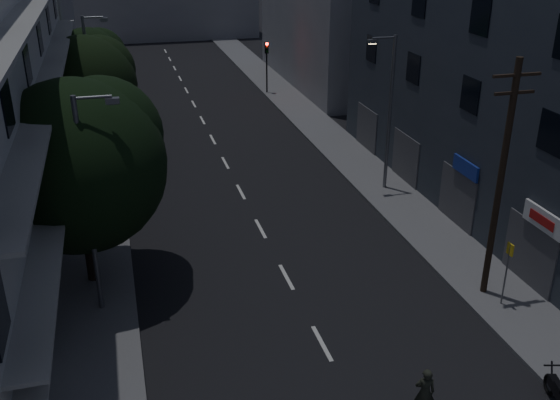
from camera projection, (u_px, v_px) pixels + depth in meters
name	position (u px, v px, depth m)	size (l,w,h in m)	color
ground	(224.00, 160.00, 37.63)	(160.00, 160.00, 0.00)	black
sidewalk_left	(95.00, 171.00, 35.81)	(3.00, 90.00, 0.15)	#565659
sidewalk_right	(341.00, 148.00, 39.38)	(3.00, 90.00, 0.15)	#565659
lane_markings	(207.00, 129.00, 43.13)	(0.15, 60.50, 0.01)	beige
building_right	(521.00, 105.00, 28.55)	(6.19, 28.00, 11.00)	#292F38
building_far_right	(324.00, 7.00, 52.78)	(6.00, 20.00, 13.00)	slate
tree_near	(79.00, 159.00, 22.94)	(6.54, 6.54, 8.06)	black
tree_mid	(87.00, 82.00, 36.04)	(5.86, 5.86, 7.21)	black
tree_far	(90.00, 63.00, 43.14)	(5.22, 5.22, 6.46)	black
traffic_signal_far_right	(267.00, 57.00, 50.63)	(0.28, 0.37, 4.10)	black
traffic_signal_far_left	(106.00, 66.00, 47.48)	(0.28, 0.37, 4.10)	black
street_lamp_left_near	(90.00, 197.00, 21.28)	(1.51, 0.25, 8.00)	#5C5E64
street_lamp_right	(388.00, 106.00, 31.62)	(1.51, 0.25, 8.00)	slate
street_lamp_left_far	(92.00, 76.00, 37.71)	(1.51, 0.25, 8.00)	slate
utility_pole	(501.00, 178.00, 22.16)	(1.80, 0.24, 9.00)	black
bus_stop_sign	(508.00, 263.00, 22.59)	(0.06, 0.35, 2.52)	#595B60
motorcycle	(557.00, 393.00, 18.46)	(0.70, 1.73, 1.14)	black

